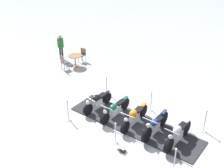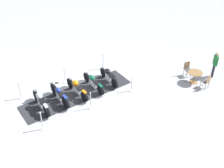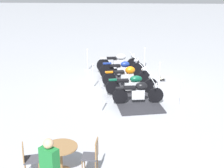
# 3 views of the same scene
# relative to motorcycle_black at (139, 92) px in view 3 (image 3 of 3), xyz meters

# --- Properties ---
(ground_plane) EXTENTS (80.00, 80.00, 0.00)m
(ground_plane) POSITION_rel_motorcycle_black_xyz_m (2.17, 0.50, -0.50)
(ground_plane) COLOR #A8AAB2
(display_platform) EXTENTS (6.84, 3.02, 0.05)m
(display_platform) POSITION_rel_motorcycle_black_xyz_m (2.17, 0.50, -0.48)
(display_platform) COLOR #28282D
(display_platform) RESTS_ON ground_plane
(motorcycle_black) EXTENTS (0.79, 2.01, 0.89)m
(motorcycle_black) POSITION_rel_motorcycle_black_xyz_m (0.00, 0.00, 0.00)
(motorcycle_black) COLOR black
(motorcycle_black) RESTS_ON display_platform
(motorcycle_forest) EXTENTS (0.75, 2.23, 0.89)m
(motorcycle_forest) POSITION_rel_motorcycle_black_xyz_m (1.09, 0.23, -0.04)
(motorcycle_forest) COLOR black
(motorcycle_forest) RESTS_ON display_platform
(motorcycle_copper) EXTENTS (0.84, 2.22, 0.92)m
(motorcycle_copper) POSITION_rel_motorcycle_black_xyz_m (2.17, 0.46, -0.00)
(motorcycle_copper) COLOR black
(motorcycle_copper) RESTS_ON display_platform
(motorcycle_navy) EXTENTS (0.75, 2.19, 1.05)m
(motorcycle_navy) POSITION_rel_motorcycle_black_xyz_m (3.26, 0.71, -0.00)
(motorcycle_navy) COLOR black
(motorcycle_navy) RESTS_ON display_platform
(motorcycle_chrome) EXTENTS (0.70, 2.23, 0.99)m
(motorcycle_chrome) POSITION_rel_motorcycle_black_xyz_m (4.34, 0.93, 0.03)
(motorcycle_chrome) COLOR black
(motorcycle_chrome) RESTS_ON display_platform
(stanchion_left_front) EXTENTS (0.32, 0.32, 1.05)m
(stanchion_left_front) POSITION_rel_motorcycle_black_xyz_m (-0.91, 1.41, -0.16)
(stanchion_left_front) COLOR silver
(stanchion_left_front) RESTS_ON ground_plane
(stanchion_left_rear) EXTENTS (0.34, 0.34, 1.15)m
(stanchion_left_rear) POSITION_rel_motorcycle_black_xyz_m (4.61, 2.58, -0.14)
(stanchion_left_rear) COLOR silver
(stanchion_left_rear) RESTS_ON ground_plane
(stanchion_right_rear) EXTENTS (0.30, 0.30, 1.10)m
(stanchion_right_rear) POSITION_rel_motorcycle_black_xyz_m (5.24, -0.42, -0.12)
(stanchion_right_rear) COLOR silver
(stanchion_right_rear) RESTS_ON ground_plane
(stanchion_left_mid) EXTENTS (0.30, 0.30, 1.11)m
(stanchion_left_mid) POSITION_rel_motorcycle_black_xyz_m (1.85, 1.99, -0.11)
(stanchion_left_mid) COLOR silver
(stanchion_left_mid) RESTS_ON ground_plane
(stanchion_right_front) EXTENTS (0.35, 0.35, 1.11)m
(stanchion_right_front) POSITION_rel_motorcycle_black_xyz_m (-0.28, -1.58, -0.16)
(stanchion_right_front) COLOR silver
(stanchion_right_front) RESTS_ON ground_plane
(stanchion_right_mid) EXTENTS (0.32, 0.32, 1.05)m
(stanchion_right_mid) POSITION_rel_motorcycle_black_xyz_m (2.48, -1.00, -0.16)
(stanchion_right_mid) COLOR silver
(stanchion_right_mid) RESTS_ON ground_plane
(info_placard) EXTENTS (0.41, 0.31, 0.21)m
(info_placard) POSITION_rel_motorcycle_black_xyz_m (3.08, -1.18, -0.43)
(info_placard) COLOR #333338
(info_placard) RESTS_ON ground_plane
(cafe_table) EXTENTS (0.88, 0.88, 0.74)m
(cafe_table) POSITION_rel_motorcycle_black_xyz_m (-4.86, 2.12, 0.06)
(cafe_table) COLOR olive
(cafe_table) RESTS_ON ground_plane
(cafe_chair_near_table) EXTENTS (0.42, 0.42, 0.97)m
(cafe_chair_near_table) POSITION_rel_motorcycle_black_xyz_m (-4.90, 1.30, 0.06)
(cafe_chair_near_table) COLOR olive
(cafe_chair_near_table) RESTS_ON ground_plane
(cafe_chair_across_table) EXTENTS (0.50, 0.50, 0.91)m
(cafe_chair_across_table) POSITION_rel_motorcycle_black_xyz_m (-5.12, 2.90, 0.03)
(cafe_chair_across_table) COLOR olive
(cafe_chair_across_table) RESTS_ON ground_plane
(bystander_person) EXTENTS (0.40, 0.46, 1.74)m
(bystander_person) POSITION_rel_motorcycle_black_xyz_m (-6.35, 2.04, 0.54)
(bystander_person) COLOR #23232D
(bystander_person) RESTS_ON ground_plane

